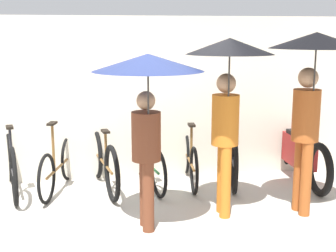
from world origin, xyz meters
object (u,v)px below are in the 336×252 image
parked_bicycle_5 (232,156)px  pedestrian_trailing (313,72)px  parked_bicycle_4 (190,159)px  pedestrian_center (228,80)px  parked_bicycle_2 (103,162)px  parked_bicycle_1 (58,165)px  parked_bicycle_0 (11,164)px  parked_bicycle_3 (147,161)px  pedestrian_leading (147,88)px  motorcycle (299,153)px

parked_bicycle_5 → pedestrian_trailing: 1.99m
parked_bicycle_4 → pedestrian_center: (0.16, -1.35, 1.29)m
parked_bicycle_2 → pedestrian_trailing: pedestrian_trailing is taller
parked_bicycle_1 → parked_bicycle_2: parked_bicycle_1 is taller
parked_bicycle_0 → pedestrian_trailing: bearing=-124.0°
parked_bicycle_1 → pedestrian_trailing: bearing=-102.4°
parked_bicycle_0 → parked_bicycle_3: parked_bicycle_3 is taller
pedestrian_leading → parked_bicycle_0: bearing=-47.2°
parked_bicycle_4 → parked_bicycle_5: bearing=-90.3°
pedestrian_leading → pedestrian_center: pedestrian_center is taller
parked_bicycle_3 → motorcycle: (2.25, -0.08, 0.06)m
pedestrian_leading → pedestrian_trailing: bearing=-178.7°
parked_bicycle_2 → parked_bicycle_4: parked_bicycle_2 is taller
parked_bicycle_0 → pedestrian_center: bearing=-129.1°
parked_bicycle_2 → pedestrian_trailing: 3.04m
parked_bicycle_0 → motorcycle: 4.11m
parked_bicycle_0 → parked_bicycle_4: (2.49, 0.05, -0.04)m
parked_bicycle_4 → parked_bicycle_1: bearing=96.1°
parked_bicycle_4 → motorcycle: 1.63m
parked_bicycle_1 → pedestrian_leading: (1.08, -1.57, 1.24)m
parked_bicycle_4 → pedestrian_trailing: pedestrian_trailing is taller
parked_bicycle_1 → pedestrian_trailing: pedestrian_trailing is taller
pedestrian_center → parked_bicycle_5: bearing=-106.0°
motorcycle → parked_bicycle_3: bearing=89.8°
parked_bicycle_3 → pedestrian_center: (0.78, -1.33, 1.29)m
parked_bicycle_4 → pedestrian_trailing: bearing=-137.8°
parked_bicycle_0 → parked_bicycle_3: (1.86, 0.03, -0.04)m
pedestrian_trailing → motorcycle: pedestrian_trailing is taller
parked_bicycle_3 → pedestrian_trailing: size_ratio=0.79×
parked_bicycle_4 → parked_bicycle_5: (0.62, -0.05, 0.04)m
pedestrian_center → motorcycle: size_ratio=0.98×
motorcycle → pedestrian_trailing: bearing=161.1°
parked_bicycle_4 → pedestrian_center: 1.87m
parked_bicycle_5 → pedestrian_trailing: bearing=-147.5°
parked_bicycle_1 → parked_bicycle_2: 0.62m
parked_bicycle_1 → parked_bicycle_5: bearing=-77.4°
parked_bicycle_0 → motorcycle: parked_bicycle_0 is taller
parked_bicycle_2 → pedestrian_center: size_ratio=0.87×
parked_bicycle_3 → pedestrian_leading: (-0.16, -1.61, 1.24)m
parked_bicycle_2 → parked_bicycle_3: (0.62, 0.05, -0.04)m
parked_bicycle_2 → parked_bicycle_3: 0.62m
parked_bicycle_5 → pedestrian_center: (-0.46, -1.31, 1.25)m
parked_bicycle_3 → parked_bicycle_0: bearing=80.8°
parked_bicycle_2 → pedestrian_leading: (0.46, -1.55, 1.21)m
parked_bicycle_2 → parked_bicycle_3: parked_bicycle_2 is taller
pedestrian_leading → motorcycle: 3.09m
parked_bicycle_0 → parked_bicycle_2: (1.24, -0.03, -0.01)m
parked_bicycle_2 → parked_bicycle_4: 1.25m
parked_bicycle_0 → parked_bicycle_2: size_ratio=0.98×
parked_bicycle_5 → motorcycle: 1.01m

